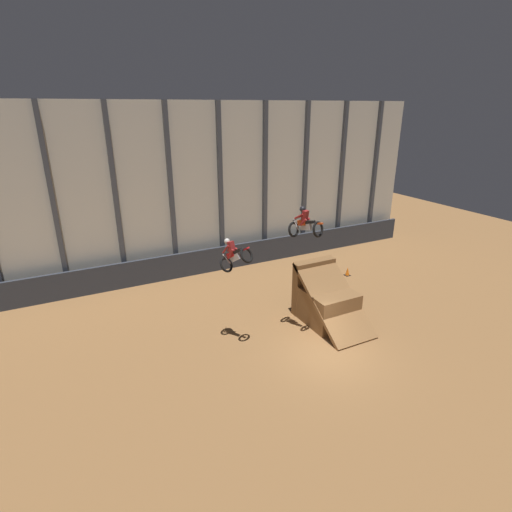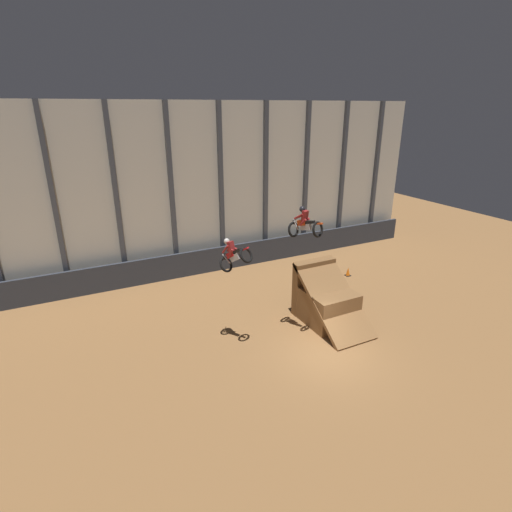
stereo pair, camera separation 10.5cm
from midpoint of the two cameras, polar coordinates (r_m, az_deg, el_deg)
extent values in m
plane|color=olive|center=(19.19, 9.92, -13.76)|extent=(60.00, 60.00, 0.00)
cube|color=beige|center=(27.39, -5.36, 9.63)|extent=(32.00, 0.12, 11.10)
cube|color=#3D424C|center=(25.33, -27.07, 6.56)|extent=(0.28, 0.28, 11.10)
cube|color=#3D424C|center=(25.53, -19.50, 7.73)|extent=(0.28, 0.28, 11.10)
cube|color=#3D424C|center=(26.17, -12.14, 8.74)|extent=(0.28, 0.28, 11.10)
cube|color=#3D424C|center=(27.21, -5.20, 9.56)|extent=(0.28, 0.28, 11.10)
cube|color=#3D424C|center=(28.62, 1.17, 10.19)|extent=(0.28, 0.28, 11.10)
cube|color=#3D424C|center=(30.34, 6.90, 10.65)|extent=(0.28, 0.28, 11.10)
cube|color=#3D424C|center=(32.32, 11.99, 10.96)|extent=(0.28, 0.28, 11.10)
cube|color=#3D424C|center=(34.52, 16.46, 11.17)|extent=(0.28, 0.28, 11.10)
cube|color=#2D333D|center=(27.92, -4.37, -0.20)|extent=(31.36, 0.20, 1.68)
cube|color=brown|center=(21.56, 9.79, -6.87)|extent=(2.41, 2.88, 1.79)
cube|color=brown|center=(22.16, 8.06, -4.26)|extent=(2.46, 0.50, 2.98)
cube|color=olive|center=(20.87, 10.89, -6.09)|extent=(2.46, 4.23, 3.14)
torus|color=black|center=(18.32, -4.42, -1.26)|extent=(0.87, 0.75, 0.68)
torus|color=black|center=(17.34, -1.53, 0.12)|extent=(0.87, 0.75, 0.68)
cube|color=#B7B7BC|center=(17.79, -3.08, -0.19)|extent=(0.42, 0.61, 0.51)
cube|color=red|center=(17.91, -3.69, 0.22)|extent=(0.40, 0.54, 0.44)
cube|color=black|center=(17.63, -2.90, 0.69)|extent=(0.38, 0.55, 0.40)
cube|color=red|center=(17.27, -1.68, 1.00)|extent=(0.27, 0.36, 0.24)
cylinder|color=#B7B7BC|center=(18.19, -4.38, -0.41)|extent=(0.26, 0.45, 0.37)
cylinder|color=black|center=(18.17, -4.62, 0.32)|extent=(0.38, 0.58, 0.04)
cube|color=maroon|center=(17.78, -3.69, 1.30)|extent=(0.38, 0.39, 0.53)
sphere|color=silver|center=(17.87, -4.33, 2.12)|extent=(0.39, 0.44, 0.36)
cylinder|color=maroon|center=(17.73, -3.71, 0.37)|extent=(0.21, 0.29, 0.43)
cylinder|color=maroon|center=(17.90, -3.21, 0.58)|extent=(0.21, 0.29, 0.43)
cylinder|color=maroon|center=(17.84, -4.54, 0.97)|extent=(0.24, 0.38, 0.46)
cylinder|color=maroon|center=(18.07, -3.87, 1.24)|extent=(0.24, 0.38, 0.46)
torus|color=black|center=(18.80, 5.23, 3.79)|extent=(0.78, 0.49, 0.74)
torus|color=black|center=(17.93, 8.68, 3.78)|extent=(0.78, 0.49, 0.74)
cube|color=#B7B7BC|center=(18.31, 6.99, 4.16)|extent=(0.36, 0.59, 0.38)
cube|color=#E54C19|center=(18.38, 6.49, 4.77)|extent=(0.35, 0.52, 0.33)
cube|color=black|center=(18.13, 7.48, 4.84)|extent=(0.34, 0.59, 0.23)
cube|color=#E54C19|center=(17.83, 8.84, 4.60)|extent=(0.25, 0.39, 0.13)
cylinder|color=#B7B7BC|center=(18.65, 5.56, 4.51)|extent=(0.17, 0.35, 0.49)
cylinder|color=black|center=(18.59, 5.56, 5.24)|extent=(0.58, 0.37, 0.04)
cube|color=maroon|center=(18.22, 6.87, 5.70)|extent=(0.34, 0.31, 0.52)
sphere|color=black|center=(18.24, 6.49, 6.68)|extent=(0.35, 0.38, 0.31)
cylinder|color=maroon|center=(18.20, 6.59, 4.82)|extent=(0.22, 0.38, 0.38)
cylinder|color=maroon|center=(18.38, 7.05, 4.97)|extent=(0.22, 0.38, 0.38)
cylinder|color=maroon|center=(18.24, 5.96, 5.66)|extent=(0.23, 0.48, 0.34)
cylinder|color=maroon|center=(18.49, 6.57, 5.83)|extent=(0.23, 0.48, 0.34)
cube|color=black|center=(27.70, 12.79, -2.69)|extent=(0.36, 0.36, 0.03)
cone|color=orange|center=(27.59, 12.84, -2.14)|extent=(0.28, 0.28, 0.55)
camera|label=1|loc=(0.05, -90.14, -0.05)|focal=28.00mm
camera|label=2|loc=(0.05, 89.86, 0.05)|focal=28.00mm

